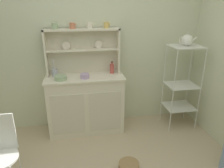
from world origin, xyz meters
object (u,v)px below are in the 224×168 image
object	(u,v)px
jam_bottle	(112,68)
porcelain_teapot	(187,40)
hutch_shelf_unit	(83,47)
utensil_jar	(55,72)
floor_basket	(129,168)
cup_sage_0	(55,26)
hutch_cabinet	(86,103)
bowl_mixing_large	(61,78)
bakers_rack	(182,79)

from	to	relation	value
jam_bottle	porcelain_teapot	world-z (taller)	porcelain_teapot
hutch_shelf_unit	jam_bottle	bearing A→B (deg)	-10.66
hutch_shelf_unit	utensil_jar	size ratio (longest dim) A/B	4.18
jam_bottle	floor_basket	bearing A→B (deg)	-89.70
cup_sage_0	jam_bottle	xyz separation A→B (m)	(0.76, -0.04, -0.61)
floor_basket	cup_sage_0	distance (m)	2.01
floor_basket	jam_bottle	size ratio (longest dim) A/B	1.34
hutch_cabinet	cup_sage_0	size ratio (longest dim) A/B	11.87
porcelain_teapot	jam_bottle	bearing A→B (deg)	168.29
cup_sage_0	bowl_mixing_large	size ratio (longest dim) A/B	0.55
floor_basket	hutch_cabinet	bearing A→B (deg)	112.91
jam_bottle	porcelain_teapot	size ratio (longest dim) A/B	0.71
cup_sage_0	porcelain_teapot	distance (m)	1.81
bakers_rack	cup_sage_0	bearing A→B (deg)	172.10
floor_basket	utensil_jar	xyz separation A→B (m)	(-0.83, 1.06, 0.86)
hutch_cabinet	utensil_jar	bearing A→B (deg)	169.38
hutch_cabinet	bakers_rack	xyz separation A→B (m)	(1.43, -0.12, 0.33)
cup_sage_0	floor_basket	bearing A→B (deg)	-55.27
bowl_mixing_large	jam_bottle	size ratio (longest dim) A/B	0.97
jam_bottle	hutch_shelf_unit	bearing A→B (deg)	169.34
hutch_cabinet	cup_sage_0	distance (m)	1.17
bowl_mixing_large	utensil_jar	world-z (taller)	utensil_jar
bakers_rack	bowl_mixing_large	bearing A→B (deg)	178.32
hutch_cabinet	floor_basket	bearing A→B (deg)	-67.09
bowl_mixing_large	bakers_rack	bearing A→B (deg)	-1.68
jam_bottle	porcelain_teapot	bearing A→B (deg)	-11.71
bakers_rack	cup_sage_0	distance (m)	1.96
bowl_mixing_large	porcelain_teapot	world-z (taller)	porcelain_teapot
bakers_rack	utensil_jar	xyz separation A→B (m)	(-1.84, 0.20, 0.15)
hutch_shelf_unit	porcelain_teapot	world-z (taller)	hutch_shelf_unit
hutch_shelf_unit	cup_sage_0	size ratio (longest dim) A/B	11.08
hutch_shelf_unit	bowl_mixing_large	xyz separation A→B (m)	(-0.32, -0.24, -0.35)
jam_bottle	utensil_jar	bearing A→B (deg)	-179.34
bakers_rack	porcelain_teapot	xyz separation A→B (m)	(-0.00, 0.00, 0.58)
utensil_jar	porcelain_teapot	size ratio (longest dim) A/B	1.00
hutch_shelf_unit	jam_bottle	distance (m)	0.52
hutch_shelf_unit	bowl_mixing_large	world-z (taller)	hutch_shelf_unit
floor_basket	cup_sage_0	size ratio (longest dim) A/B	2.53
hutch_cabinet	floor_basket	distance (m)	1.13
hutch_cabinet	bakers_rack	distance (m)	1.47
hutch_cabinet	utensil_jar	world-z (taller)	utensil_jar
jam_bottle	porcelain_teapot	xyz separation A→B (m)	(1.02, -0.21, 0.42)
hutch_shelf_unit	cup_sage_0	xyz separation A→B (m)	(-0.35, -0.04, 0.31)
floor_basket	bowl_mixing_large	size ratio (longest dim) A/B	1.39
utensil_jar	jam_bottle	bearing A→B (deg)	0.66
hutch_shelf_unit	bakers_rack	bearing A→B (deg)	-11.39
hutch_cabinet	bowl_mixing_large	xyz separation A→B (m)	(-0.32, -0.07, 0.45)
floor_basket	jam_bottle	bearing A→B (deg)	90.30
jam_bottle	utensil_jar	xyz separation A→B (m)	(-0.82, -0.01, -0.01)
hutch_shelf_unit	jam_bottle	xyz separation A→B (m)	(0.41, -0.08, -0.31)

